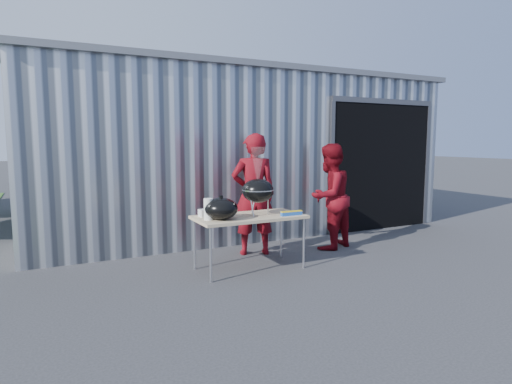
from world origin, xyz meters
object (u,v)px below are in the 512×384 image
kettle_grill (258,185)px  folding_table (249,218)px  person_bystander (329,197)px  person_cook (254,194)px

kettle_grill → folding_table: bearing=178.1°
kettle_grill → person_bystander: person_bystander is taller
folding_table → person_bystander: (1.68, 0.45, 0.16)m
folding_table → kettle_grill: 0.48m
kettle_grill → person_cook: person_cook is taller
person_bystander → folding_table: bearing=-4.7°
person_cook → person_bystander: size_ratio=1.09×
kettle_grill → person_cook: (0.28, 0.69, -0.22)m
folding_table → kettle_grill: size_ratio=1.60×
person_cook → person_bystander: 1.30m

